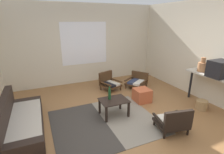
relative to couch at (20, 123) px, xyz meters
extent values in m
plane|color=olive|center=(2.06, -0.60, -0.22)|extent=(7.80, 7.80, 0.00)
cube|color=beige|center=(2.06, 2.46, 1.13)|extent=(5.60, 0.12, 2.70)
cube|color=white|center=(2.06, 2.40, 1.17)|extent=(1.59, 0.01, 1.43)
cube|color=beige|center=(4.72, -0.30, 1.13)|extent=(0.12, 6.60, 2.70)
cube|color=#38332D|center=(1.12, -0.35, -0.22)|extent=(1.13, 1.96, 0.01)
cube|color=gray|center=(2.26, -0.35, -0.22)|extent=(1.13, 1.96, 0.01)
cube|color=black|center=(0.07, 0.00, -0.10)|extent=(0.75, 1.91, 0.23)
cube|color=#B2A899|center=(0.10, 0.00, 0.06)|extent=(0.65, 1.73, 0.10)
cube|color=black|center=(-0.23, 0.00, 0.19)|extent=(0.18, 1.90, 0.60)
cube|color=black|center=(0.08, 0.86, -0.05)|extent=(0.72, 0.19, 0.34)
cube|color=black|center=(0.05, -0.86, -0.05)|extent=(0.72, 0.19, 0.34)
cube|color=black|center=(1.99, -0.17, 0.17)|extent=(0.64, 0.51, 0.02)
cube|color=black|center=(1.71, 0.04, -0.03)|extent=(0.04, 0.04, 0.38)
cube|color=black|center=(2.26, 0.04, -0.03)|extent=(0.04, 0.04, 0.38)
cube|color=black|center=(1.71, -0.39, -0.03)|extent=(0.04, 0.04, 0.38)
cube|color=black|center=(2.26, -0.39, -0.03)|extent=(0.04, 0.04, 0.38)
cylinder|color=#472D19|center=(2.83, 1.14, -0.15)|extent=(0.04, 0.04, 0.14)
cylinder|color=#472D19|center=(2.41, 1.00, -0.15)|extent=(0.04, 0.04, 0.14)
cylinder|color=#472D19|center=(2.68, 1.59, -0.15)|extent=(0.04, 0.04, 0.14)
cylinder|color=#472D19|center=(2.26, 1.45, -0.15)|extent=(0.04, 0.04, 0.14)
cube|color=#472D19|center=(2.55, 1.29, -0.06)|extent=(0.67, 0.69, 0.05)
cube|color=beige|center=(2.64, 1.30, 0.00)|extent=(0.32, 0.52, 0.06)
cube|color=black|center=(2.47, 1.25, 0.00)|extent=(0.32, 0.52, 0.06)
cube|color=#472D19|center=(2.47, 1.53, 0.16)|extent=(0.52, 0.23, 0.38)
cube|color=#472D19|center=(2.77, 1.37, 0.06)|extent=(0.22, 0.54, 0.04)
cube|color=#472D19|center=(2.32, 1.22, 0.06)|extent=(0.22, 0.54, 0.04)
cylinder|color=black|center=(2.60, -0.91, -0.15)|extent=(0.04, 0.04, 0.13)
cylinder|color=black|center=(3.10, -1.01, -0.15)|extent=(0.04, 0.04, 0.13)
cylinder|color=black|center=(2.51, -1.34, -0.15)|extent=(0.04, 0.04, 0.13)
cylinder|color=black|center=(3.01, -1.44, -0.15)|extent=(0.04, 0.04, 0.13)
cube|color=black|center=(2.80, -1.18, -0.06)|extent=(0.68, 0.63, 0.05)
cube|color=beige|center=(2.71, -1.14, -0.01)|extent=(0.28, 0.49, 0.06)
cube|color=brown|center=(2.91, -1.18, -0.01)|extent=(0.28, 0.49, 0.06)
cube|color=black|center=(2.76, -1.40, 0.15)|extent=(0.59, 0.19, 0.38)
cube|color=black|center=(2.54, -1.12, 0.05)|extent=(0.15, 0.52, 0.04)
cube|color=black|center=(3.07, -1.23, 0.05)|extent=(0.15, 0.52, 0.04)
cylinder|color=#472D19|center=(3.34, 0.77, -0.16)|extent=(0.04, 0.04, 0.13)
cylinder|color=#472D19|center=(3.05, 1.20, -0.16)|extent=(0.04, 0.04, 0.13)
cylinder|color=#472D19|center=(3.77, 1.05, -0.16)|extent=(0.04, 0.04, 0.13)
cylinder|color=#472D19|center=(3.48, 1.49, -0.16)|extent=(0.04, 0.04, 0.13)
cube|color=#472D19|center=(3.41, 1.13, -0.07)|extent=(0.82, 0.82, 0.05)
cube|color=silver|center=(3.45, 1.03, -0.01)|extent=(0.56, 0.46, 0.06)
cube|color=#2D3856|center=(3.34, 1.20, -0.01)|extent=(0.56, 0.46, 0.06)
cube|color=#472D19|center=(3.63, 1.27, 0.11)|extent=(0.39, 0.54, 0.30)
cube|color=#472D19|center=(3.56, 0.90, 0.05)|extent=(0.52, 0.36, 0.04)
cube|color=#472D19|center=(3.26, 1.36, 0.05)|extent=(0.52, 0.36, 0.04)
cube|color=#BC5633|center=(3.01, 0.19, -0.04)|extent=(0.44, 0.44, 0.36)
cube|color=beige|center=(4.43, -0.79, 0.62)|extent=(0.42, 1.42, 0.04)
cylinder|color=black|center=(4.43, -0.15, 0.19)|extent=(0.06, 0.06, 0.82)
cube|color=black|center=(4.43, -0.92, 0.84)|extent=(0.56, 0.38, 0.40)
cube|color=black|center=(4.15, -0.92, 0.86)|extent=(0.01, 0.30, 0.28)
cylinder|color=#A87047|center=(4.43, -0.43, 0.76)|extent=(0.23, 0.23, 0.24)
cylinder|color=#A87047|center=(4.43, -0.43, 0.95)|extent=(0.11, 0.11, 0.14)
cylinder|color=#194723|center=(1.91, -0.09, 0.31)|extent=(0.07, 0.07, 0.25)
cylinder|color=#194723|center=(1.91, -0.09, 0.46)|extent=(0.03, 0.03, 0.06)
cylinder|color=#9E7A4C|center=(4.13, -0.82, -0.10)|extent=(0.27, 0.27, 0.24)
camera|label=1|loc=(0.45, -3.48, 1.95)|focal=27.85mm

